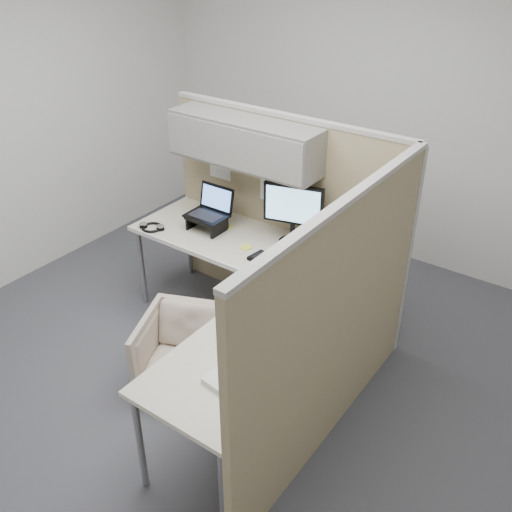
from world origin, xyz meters
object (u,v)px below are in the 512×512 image
Objects in this scene: office_chair at (185,350)px; monitor_left at (293,210)px; desk at (248,286)px; keyboard at (277,266)px.

monitor_left reaches higher than office_chair.
desk is 4.47× the size of keyboard.
monitor_left is 0.45m from keyboard.
monitor_left is (-0.04, 0.60, 0.32)m from desk.
office_chair is (-0.23, -0.41, -0.39)m from desk.
monitor_left is (0.19, 1.01, 0.71)m from office_chair.
desk is 0.68m from monitor_left.
monitor_left is at bearing 55.98° from office_chair.
desk is at bearing -101.77° from monitor_left.
monitor_left reaches higher than desk.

